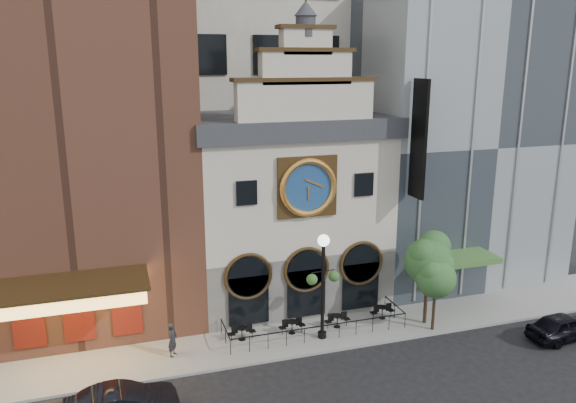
# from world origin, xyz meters

# --- Properties ---
(ground) EXTENTS (120.00, 120.00, 0.00)m
(ground) POSITION_xyz_m (0.00, 0.00, 0.00)
(ground) COLOR black
(ground) RESTS_ON ground
(sidewalk) EXTENTS (44.00, 5.00, 0.15)m
(sidewalk) POSITION_xyz_m (0.00, 2.50, 0.07)
(sidewalk) COLOR gray
(sidewalk) RESTS_ON ground
(clock_building) EXTENTS (12.60, 8.78, 18.65)m
(clock_building) POSITION_xyz_m (0.00, 7.82, 6.69)
(clock_building) COLOR #605E5B
(clock_building) RESTS_ON ground
(theater_building) EXTENTS (14.00, 15.60, 25.00)m
(theater_building) POSITION_xyz_m (-13.00, 9.96, 12.60)
(theater_building) COLOR #563124
(theater_building) RESTS_ON ground
(retail_building) EXTENTS (14.00, 14.40, 20.00)m
(retail_building) POSITION_xyz_m (12.99, 9.99, 10.14)
(retail_building) COLOR gray
(retail_building) RESTS_ON ground
(office_tower) EXTENTS (20.00, 16.00, 40.00)m
(office_tower) POSITION_xyz_m (0.00, 20.00, 20.00)
(office_tower) COLOR beige
(office_tower) RESTS_ON ground
(cafe_railing) EXTENTS (10.60, 2.60, 0.90)m
(cafe_railing) POSITION_xyz_m (0.00, 2.50, 0.60)
(cafe_railing) COLOR black
(cafe_railing) RESTS_ON sidewalk
(bistro_0) EXTENTS (1.58, 0.68, 0.90)m
(bistro_0) POSITION_xyz_m (-4.32, 2.65, 0.61)
(bistro_0) COLOR black
(bistro_0) RESTS_ON sidewalk
(bistro_1) EXTENTS (1.58, 0.68, 0.90)m
(bistro_1) POSITION_xyz_m (-1.36, 2.52, 0.61)
(bistro_1) COLOR black
(bistro_1) RESTS_ON sidewalk
(bistro_2) EXTENTS (1.58, 0.68, 0.90)m
(bistro_2) POSITION_xyz_m (1.46, 2.45, 0.61)
(bistro_2) COLOR black
(bistro_2) RESTS_ON sidewalk
(bistro_3) EXTENTS (1.58, 0.68, 0.90)m
(bistro_3) POSITION_xyz_m (4.57, 2.71, 0.61)
(bistro_3) COLOR black
(bistro_3) RESTS_ON sidewalk
(car_right) EXTENTS (4.68, 2.20, 1.55)m
(car_right) POSITION_xyz_m (13.49, -2.56, 0.77)
(car_right) COLOR black
(car_right) RESTS_ON ground
(pedestrian) EXTENTS (0.75, 0.83, 1.90)m
(pedestrian) POSITION_xyz_m (-8.27, 2.06, 1.10)
(pedestrian) COLOR #222227
(pedestrian) RESTS_ON sidewalk
(lamppost) EXTENTS (1.99, 0.72, 6.21)m
(lamppost) POSITION_xyz_m (0.14, 1.54, 3.99)
(lamppost) COLOR black
(lamppost) RESTS_ON sidewalk
(tree_left) EXTENTS (2.44, 2.35, 4.69)m
(tree_left) POSITION_xyz_m (6.79, 0.52, 3.59)
(tree_left) COLOR #382619
(tree_left) RESTS_ON sidewalk
(tree_right) EXTENTS (2.96, 2.85, 5.69)m
(tree_right) POSITION_xyz_m (6.82, 1.45, 4.32)
(tree_right) COLOR #382619
(tree_right) RESTS_ON sidewalk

